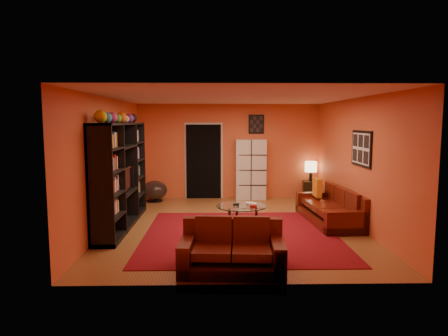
{
  "coord_description": "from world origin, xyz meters",
  "views": [
    {
      "loc": [
        -0.36,
        -8.01,
        2.13
      ],
      "look_at": [
        -0.19,
        0.1,
        1.18
      ],
      "focal_mm": 32.0,
      "sensor_mm": 36.0,
      "label": 1
    }
  ],
  "objects_px": {
    "entertainment_unit": "(121,175)",
    "tv": "(124,179)",
    "bowl_chair": "(154,190)",
    "storage_cabinet": "(251,169)",
    "loveseat": "(232,249)",
    "table_lamp": "(311,167)",
    "coffee_table": "(241,208)",
    "side_table": "(310,190)",
    "sofa": "(334,209)"
  },
  "relations": [
    {
      "from": "coffee_table",
      "to": "side_table",
      "type": "xyz_separation_m",
      "value": [
        2.1,
        3.14,
        -0.2
      ]
    },
    {
      "from": "side_table",
      "to": "entertainment_unit",
      "type": "bearing_deg",
      "value": -148.61
    },
    {
      "from": "entertainment_unit",
      "to": "storage_cabinet",
      "type": "distance_m",
      "value": 4.01
    },
    {
      "from": "loveseat",
      "to": "table_lamp",
      "type": "distance_m",
      "value": 5.71
    },
    {
      "from": "entertainment_unit",
      "to": "tv",
      "type": "distance_m",
      "value": 0.1
    },
    {
      "from": "sofa",
      "to": "side_table",
      "type": "height_order",
      "value": "sofa"
    },
    {
      "from": "sofa",
      "to": "loveseat",
      "type": "bearing_deg",
      "value": -134.41
    },
    {
      "from": "coffee_table",
      "to": "table_lamp",
      "type": "height_order",
      "value": "table_lamp"
    },
    {
      "from": "sofa",
      "to": "coffee_table",
      "type": "relative_size",
      "value": 2.28
    },
    {
      "from": "entertainment_unit",
      "to": "table_lamp",
      "type": "height_order",
      "value": "entertainment_unit"
    },
    {
      "from": "coffee_table",
      "to": "storage_cabinet",
      "type": "relative_size",
      "value": 0.6
    },
    {
      "from": "coffee_table",
      "to": "storage_cabinet",
      "type": "height_order",
      "value": "storage_cabinet"
    },
    {
      "from": "storage_cabinet",
      "to": "sofa",
      "type": "bearing_deg",
      "value": -60.57
    },
    {
      "from": "entertainment_unit",
      "to": "bowl_chair",
      "type": "height_order",
      "value": "entertainment_unit"
    },
    {
      "from": "sofa",
      "to": "table_lamp",
      "type": "relative_size",
      "value": 4.13
    },
    {
      "from": "loveseat",
      "to": "side_table",
      "type": "height_order",
      "value": "loveseat"
    },
    {
      "from": "entertainment_unit",
      "to": "side_table",
      "type": "bearing_deg",
      "value": 31.39
    },
    {
      "from": "entertainment_unit",
      "to": "storage_cabinet",
      "type": "xyz_separation_m",
      "value": [
        2.86,
        2.8,
        -0.23
      ]
    },
    {
      "from": "side_table",
      "to": "table_lamp",
      "type": "height_order",
      "value": "table_lamp"
    },
    {
      "from": "entertainment_unit",
      "to": "tv",
      "type": "relative_size",
      "value": 3.49
    },
    {
      "from": "coffee_table",
      "to": "tv",
      "type": "bearing_deg",
      "value": 169.69
    },
    {
      "from": "tv",
      "to": "entertainment_unit",
      "type": "bearing_deg",
      "value": 126.06
    },
    {
      "from": "tv",
      "to": "table_lamp",
      "type": "relative_size",
      "value": 1.6
    },
    {
      "from": "loveseat",
      "to": "tv",
      "type": "bearing_deg",
      "value": 44.18
    },
    {
      "from": "sofa",
      "to": "loveseat",
      "type": "relative_size",
      "value": 1.45
    },
    {
      "from": "loveseat",
      "to": "table_lamp",
      "type": "height_order",
      "value": "table_lamp"
    },
    {
      "from": "loveseat",
      "to": "entertainment_unit",
      "type": "bearing_deg",
      "value": 45.27
    },
    {
      "from": "bowl_chair",
      "to": "coffee_table",
      "type": "bearing_deg",
      "value": -53.59
    },
    {
      "from": "bowl_chair",
      "to": "storage_cabinet",
      "type": "bearing_deg",
      "value": 6.61
    },
    {
      "from": "coffee_table",
      "to": "storage_cabinet",
      "type": "distance_m",
      "value": 3.25
    },
    {
      "from": "sofa",
      "to": "bowl_chair",
      "type": "height_order",
      "value": "sofa"
    },
    {
      "from": "storage_cabinet",
      "to": "side_table",
      "type": "relative_size",
      "value": 3.28
    },
    {
      "from": "table_lamp",
      "to": "loveseat",
      "type": "bearing_deg",
      "value": -114.55
    },
    {
      "from": "loveseat",
      "to": "coffee_table",
      "type": "xyz_separation_m",
      "value": [
        0.26,
        2.03,
        0.16
      ]
    },
    {
      "from": "bowl_chair",
      "to": "tv",
      "type": "bearing_deg",
      "value": -95.22
    },
    {
      "from": "entertainment_unit",
      "to": "storage_cabinet",
      "type": "height_order",
      "value": "entertainment_unit"
    },
    {
      "from": "sofa",
      "to": "bowl_chair",
      "type": "distance_m",
      "value": 4.72
    },
    {
      "from": "tv",
      "to": "loveseat",
      "type": "xyz_separation_m",
      "value": [
        2.1,
        -2.45,
        -0.68
      ]
    },
    {
      "from": "storage_cabinet",
      "to": "side_table",
      "type": "distance_m",
      "value": 1.74
    },
    {
      "from": "entertainment_unit",
      "to": "tv",
      "type": "height_order",
      "value": "entertainment_unit"
    },
    {
      "from": "loveseat",
      "to": "table_lamp",
      "type": "bearing_deg",
      "value": -20.88
    },
    {
      "from": "loveseat",
      "to": "bowl_chair",
      "type": "height_order",
      "value": "loveseat"
    },
    {
      "from": "sofa",
      "to": "side_table",
      "type": "bearing_deg",
      "value": 83.88
    },
    {
      "from": "coffee_table",
      "to": "bowl_chair",
      "type": "xyz_separation_m",
      "value": [
        -2.13,
        2.89,
        -0.15
      ]
    },
    {
      "from": "coffee_table",
      "to": "side_table",
      "type": "relative_size",
      "value": 1.95
    },
    {
      "from": "entertainment_unit",
      "to": "side_table",
      "type": "height_order",
      "value": "entertainment_unit"
    },
    {
      "from": "side_table",
      "to": "table_lamp",
      "type": "bearing_deg",
      "value": 0.0
    },
    {
      "from": "tv",
      "to": "coffee_table",
      "type": "bearing_deg",
      "value": -100.31
    },
    {
      "from": "sofa",
      "to": "storage_cabinet",
      "type": "height_order",
      "value": "storage_cabinet"
    },
    {
      "from": "entertainment_unit",
      "to": "loveseat",
      "type": "relative_size",
      "value": 1.96
    }
  ]
}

